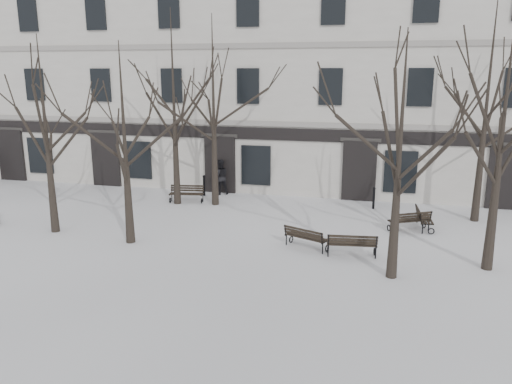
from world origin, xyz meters
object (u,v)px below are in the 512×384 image
(bench_4, at_px, (410,220))
(bench_1, at_px, (306,237))
(bench_5, at_px, (423,218))
(tree_2, at_px, (401,128))
(tree_3, at_px, (505,113))
(tree_0, at_px, (44,112))
(bench_2, at_px, (352,244))
(tree_1, at_px, (123,120))
(bench_3, at_px, (187,193))

(bench_4, bearing_deg, bench_1, 10.13)
(bench_1, bearing_deg, bench_5, -116.60)
(tree_2, relative_size, bench_5, 4.43)
(tree_3, bearing_deg, bench_5, 112.96)
(tree_0, distance_m, bench_2, 12.15)
(bench_2, distance_m, bench_4, 3.93)
(bench_1, bearing_deg, tree_0, 26.11)
(bench_1, bearing_deg, bench_4, -117.53)
(bench_4, relative_size, bench_5, 1.03)
(bench_2, relative_size, bench_5, 1.05)
(tree_1, height_order, bench_2, tree_1)
(bench_1, distance_m, bench_4, 4.70)
(tree_3, height_order, bench_5, tree_3)
(tree_2, relative_size, tree_3, 0.93)
(bench_4, bearing_deg, bench_2, 29.95)
(tree_3, bearing_deg, tree_2, -154.77)
(bench_5, bearing_deg, bench_2, 142.76)
(tree_1, height_order, bench_4, tree_1)
(bench_1, height_order, bench_3, bench_3)
(tree_1, distance_m, bench_4, 11.41)
(bench_3, distance_m, bench_5, 10.78)
(bench_3, bearing_deg, tree_0, -130.05)
(bench_1, relative_size, bench_5, 1.01)
(bench_2, bearing_deg, bench_3, -41.23)
(tree_3, xyz_separation_m, bench_4, (-2.19, 3.41, -4.46))
(tree_0, distance_m, bench_3, 7.65)
(bench_1, bearing_deg, tree_1, 31.46)
(tree_2, relative_size, bench_4, 4.28)
(tree_2, distance_m, bench_3, 12.35)
(tree_1, xyz_separation_m, bench_4, (9.99, 3.81, -4.00))
(tree_1, relative_size, bench_3, 4.26)
(bench_2, bearing_deg, bench_4, -128.58)
(tree_1, height_order, bench_3, tree_1)
(tree_3, distance_m, bench_2, 6.14)
(tree_1, bearing_deg, bench_4, 20.89)
(tree_3, distance_m, bench_1, 7.38)
(tree_1, height_order, tree_3, tree_3)
(tree_2, bearing_deg, bench_3, 143.61)
(tree_2, distance_m, tree_3, 3.28)
(tree_2, height_order, bench_3, tree_2)
(bench_2, relative_size, bench_4, 1.01)
(tree_1, bearing_deg, bench_2, 3.31)
(tree_3, distance_m, bench_3, 14.23)
(tree_3, relative_size, bench_5, 4.78)
(tree_0, bearing_deg, tree_3, -0.16)
(bench_3, bearing_deg, tree_2, -45.33)
(bench_2, bearing_deg, bench_5, -130.63)
(tree_3, distance_m, bench_4, 6.02)
(tree_2, bearing_deg, bench_4, 81.00)
(bench_1, relative_size, bench_3, 0.99)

